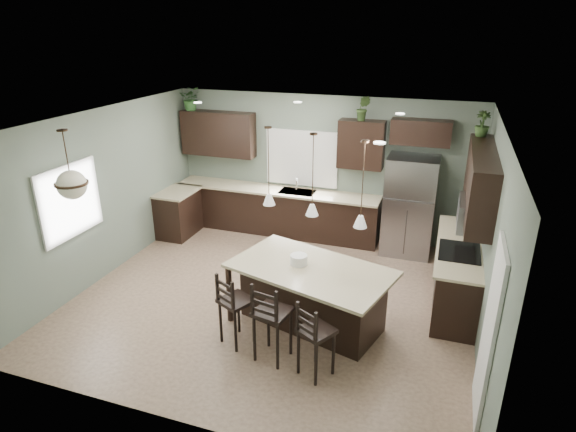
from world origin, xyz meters
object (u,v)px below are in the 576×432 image
Objects in this scene: serving_dish at (299,260)px; bar_stool_left at (236,308)px; kitchen_island at (310,297)px; refrigerator at (409,206)px; plant_back_left at (191,98)px; bar_stool_center at (273,320)px; bar_stool_right at (316,339)px.

serving_dish is 0.23× the size of bar_stool_left.
serving_dish is (-0.19, 0.05, 0.53)m from kitchen_island.
refrigerator is 3.89× the size of plant_back_left.
bar_stool_center is at bearing -108.92° from refrigerator.
kitchen_island is 9.10× the size of serving_dish.
kitchen_island is at bearing -109.66° from refrigerator.
serving_dish is 0.21× the size of bar_stool_center.
bar_stool_center reaches higher than bar_stool_left.
refrigerator is at bearing -2.44° from plant_back_left.
kitchen_island is 5.13m from plant_back_left.
serving_dish is 1.08m from bar_stool_left.
bar_stool_right is (0.55, -1.02, -0.48)m from serving_dish.
plant_back_left reaches higher than serving_dish.
refrigerator is 1.80× the size of bar_stool_right.
bar_stool_left is 1.03× the size of bar_stool_right.
serving_dish is (-1.23, -2.85, 0.07)m from refrigerator.
refrigerator is 4.81m from plant_back_left.
refrigerator reaches higher than bar_stool_right.
plant_back_left is (-4.50, 0.19, 1.71)m from refrigerator.
refrigerator reaches higher than kitchen_island.
bar_stool_center is (-0.25, -0.85, 0.10)m from kitchen_island.
serving_dish is 0.50× the size of plant_back_left.
plant_back_left is (-3.46, 3.10, 2.18)m from kitchen_island.
bar_stool_right is at bearing -61.78° from serving_dish.
refrigerator is 3.11m from serving_dish.
bar_stool_left is at bearing -164.21° from bar_stool_right.
bar_stool_left is 2.22× the size of plant_back_left.
kitchen_island is 1.03m from bar_stool_right.
bar_stool_center is 5.49m from plant_back_left.
bar_stool_left is (-0.63, -0.74, -0.47)m from serving_dish.
refrigerator reaches higher than serving_dish.
bar_stool_right is at bearing -53.92° from kitchen_island.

